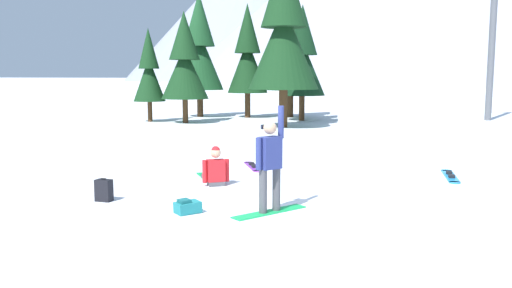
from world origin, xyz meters
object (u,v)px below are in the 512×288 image
at_px(pine_tree_tall, 302,58).
at_px(ski_lift_tower, 494,13).
at_px(pine_tree_leaning, 291,50).
at_px(loose_snowboard_far_spare, 253,166).
at_px(pine_tree_broad, 248,56).
at_px(pine_tree_slender, 199,49).
at_px(snowboarder_foreground, 270,164).
at_px(pine_tree_twin, 284,32).
at_px(backpack_black, 104,191).
at_px(backpack_teal, 187,207).
at_px(loose_snowboard_near_right, 450,176).
at_px(snowboarder_midground, 214,171).
at_px(pine_tree_short, 185,62).
at_px(pine_tree_young, 149,71).

distance_m(pine_tree_tall, ski_lift_tower, 10.73).
bearing_deg(pine_tree_leaning, loose_snowboard_far_spare, -77.43).
bearing_deg(pine_tree_broad, pine_tree_slender, -171.48).
bearing_deg(snowboarder_foreground, loose_snowboard_far_spare, 113.37).
bearing_deg(pine_tree_twin, backpack_black, -86.46).
distance_m(pine_tree_twin, ski_lift_tower, 12.43).
xyz_separation_m(backpack_teal, pine_tree_broad, (-6.73, 21.29, 3.52)).
bearing_deg(ski_lift_tower, pine_tree_broad, -168.99).
distance_m(snowboarder_foreground, loose_snowboard_near_right, 5.87).
xyz_separation_m(loose_snowboard_far_spare, loose_snowboard_near_right, (5.13, 0.32, -0.00)).
bearing_deg(snowboarder_midground, pine_tree_short, 119.29).
bearing_deg(pine_tree_young, snowboarder_midground, -54.60).
bearing_deg(loose_snowboard_far_spare, snowboarder_foreground, -66.63).
distance_m(pine_tree_young, pine_tree_tall, 8.37).
distance_m(backpack_teal, pine_tree_twin, 17.05).
relative_size(backpack_teal, ski_lift_tower, 0.05).
bearing_deg(snowboarder_midground, backpack_black, -121.56).
height_order(loose_snowboard_far_spare, backpack_black, backpack_black).
relative_size(pine_tree_twin, pine_tree_slender, 1.13).
distance_m(backpack_teal, pine_tree_tall, 20.78).
relative_size(loose_snowboard_far_spare, pine_tree_leaning, 0.22).
relative_size(loose_snowboard_near_right, pine_tree_broad, 0.29).
bearing_deg(pine_tree_short, snowboarder_midground, -60.71).
bearing_deg(snowboarder_midground, pine_tree_leaning, 100.85).
bearing_deg(pine_tree_twin, snowboarder_foreground, -74.25).
bearing_deg(loose_snowboard_near_right, backpack_teal, -130.39).
bearing_deg(loose_snowboard_near_right, ski_lift_tower, 83.58).
bearing_deg(pine_tree_tall, backpack_teal, -81.20).
distance_m(snowboarder_foreground, pine_tree_young, 20.41).
distance_m(pine_tree_slender, pine_tree_short, 4.36).
bearing_deg(snowboarder_midground, loose_snowboard_far_spare, 88.43).
relative_size(snowboarder_midground, pine_tree_leaning, 0.22).
distance_m(pine_tree_young, pine_tree_slender, 4.37).
bearing_deg(snowboarder_foreground, ski_lift_tower, 77.34).
height_order(loose_snowboard_near_right, pine_tree_leaning, pine_tree_leaning).
bearing_deg(loose_snowboard_far_spare, pine_tree_tall, 99.69).
bearing_deg(loose_snowboard_near_right, pine_tree_leaning, 117.82).
bearing_deg(pine_tree_slender, loose_snowboard_near_right, -47.39).
bearing_deg(backpack_black, pine_tree_twin, 93.54).
height_order(pine_tree_broad, pine_tree_short, pine_tree_broad).
relative_size(pine_tree_broad, pine_tree_twin, 0.80).
bearing_deg(pine_tree_short, pine_tree_slender, 104.87).
distance_m(backpack_black, ski_lift_tower, 25.77).
distance_m(pine_tree_twin, pine_tree_slender, 8.13).
height_order(backpack_teal, pine_tree_broad, pine_tree_broad).
relative_size(pine_tree_broad, pine_tree_short, 1.15).
relative_size(pine_tree_twin, ski_lift_tower, 0.80).
height_order(loose_snowboard_near_right, pine_tree_young, pine_tree_young).
height_order(pine_tree_leaning, pine_tree_slender, pine_tree_slender).
distance_m(snowboarder_midground, pine_tree_slender, 20.71).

